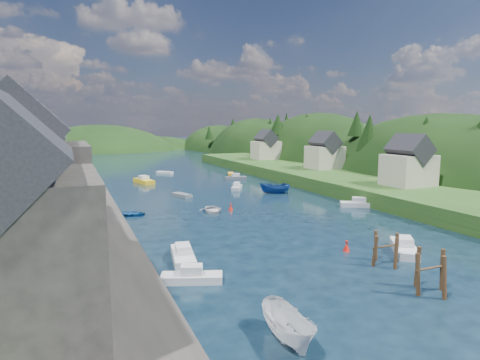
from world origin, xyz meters
name	(u,v)px	position (x,y,z in m)	size (l,w,h in m)	color
ground	(197,186)	(0.00, 50.00, 0.00)	(600.00, 600.00, 0.00)	black
hillside_right	(316,189)	(45.00, 75.00, -7.41)	(36.00, 245.56, 48.00)	black
far_hills	(125,172)	(1.22, 174.01, -10.80)	(103.00, 68.00, 44.00)	black
hill_trees	(180,130)	(0.19, 63.52, 11.01)	(92.15, 149.26, 12.04)	black
quay_left	(66,229)	(-24.00, 20.00, 1.00)	(12.00, 110.00, 2.00)	#2D2B28
quayside_buildings	(31,195)	(-26.00, 6.39, 7.09)	(8.00, 35.84, 12.90)	#2D2B28
boat_sheds	(50,172)	(-26.00, 39.00, 5.27)	(7.00, 21.00, 7.50)	#2D2D30
terrace_right	(331,179)	(25.00, 40.00, 1.20)	(16.00, 120.00, 2.40)	#234719
right_bank_cottages	(320,153)	(28.00, 48.33, 5.84)	(9.00, 59.24, 8.41)	beige
piling_cluster_near	(430,276)	(0.62, -6.11, 1.30)	(2.89, 2.73, 3.74)	#382314
piling_cluster_far	(386,252)	(2.00, -0.11, 1.08)	(2.95, 2.77, 3.30)	#382314
channel_buoy_near	(347,246)	(1.14, 4.18, 0.48)	(0.70, 0.70, 1.10)	red
channel_buoy_far	(231,207)	(-2.39, 25.76, 0.48)	(0.70, 0.70, 1.10)	red
moored_boats	(246,211)	(-1.72, 22.04, 0.58)	(37.47, 90.29, 2.08)	silver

